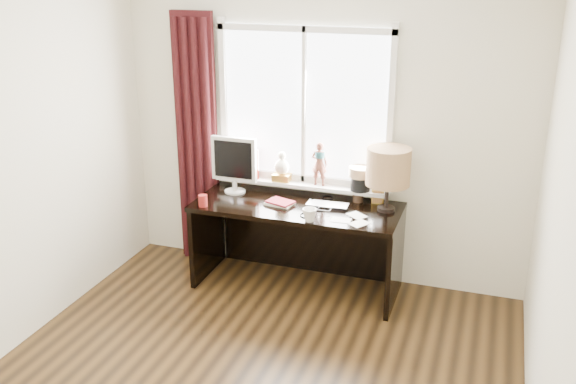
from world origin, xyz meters
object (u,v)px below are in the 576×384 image
(red_cup, at_px, (203,201))
(table_lamp, at_px, (388,167))
(monitor, at_px, (234,162))
(mug, at_px, (310,215))
(laptop, at_px, (328,205))
(desk, at_px, (300,228))

(red_cup, distance_m, table_lamp, 1.52)
(monitor, bearing_deg, mug, -27.66)
(table_lamp, bearing_deg, mug, -141.36)
(laptop, bearing_deg, monitor, 172.92)
(table_lamp, bearing_deg, red_cup, -164.94)
(laptop, bearing_deg, mug, -100.85)
(laptop, bearing_deg, table_lamp, 6.23)
(mug, bearing_deg, desk, 116.43)
(mug, relative_size, desk, 0.07)
(red_cup, bearing_deg, mug, -1.75)
(laptop, bearing_deg, red_cup, -163.94)
(mug, distance_m, desk, 0.53)
(laptop, relative_size, red_cup, 3.52)
(monitor, bearing_deg, red_cup, -106.21)
(laptop, height_order, monitor, monitor)
(desk, distance_m, monitor, 0.80)
(mug, bearing_deg, laptop, 81.23)
(red_cup, relative_size, desk, 0.06)
(red_cup, xyz_separation_m, monitor, (0.11, 0.39, 0.23))
(monitor, bearing_deg, table_lamp, -0.30)
(desk, relative_size, table_lamp, 3.27)
(table_lamp, bearing_deg, monitor, 179.70)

